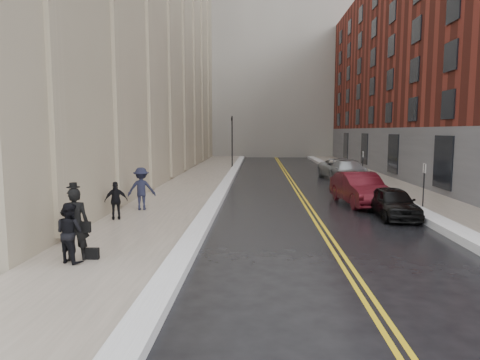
# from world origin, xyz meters

# --- Properties ---
(ground) EXTENTS (160.00, 160.00, 0.00)m
(ground) POSITION_xyz_m (0.00, 0.00, 0.00)
(ground) COLOR black
(ground) RESTS_ON ground
(sidewalk_left) EXTENTS (4.00, 64.00, 0.15)m
(sidewalk_left) POSITION_xyz_m (-4.50, 16.00, 0.07)
(sidewalk_left) COLOR gray
(sidewalk_left) RESTS_ON ground
(sidewalk_right) EXTENTS (3.00, 64.00, 0.15)m
(sidewalk_right) POSITION_xyz_m (9.00, 16.00, 0.07)
(sidewalk_right) COLOR gray
(sidewalk_right) RESTS_ON ground
(lane_stripe_a) EXTENTS (0.12, 64.00, 0.01)m
(lane_stripe_a) POSITION_xyz_m (2.38, 16.00, 0.00)
(lane_stripe_a) COLOR gold
(lane_stripe_a) RESTS_ON ground
(lane_stripe_b) EXTENTS (0.12, 64.00, 0.01)m
(lane_stripe_b) POSITION_xyz_m (2.62, 16.00, 0.00)
(lane_stripe_b) COLOR gold
(lane_stripe_b) RESTS_ON ground
(snow_ridge_left) EXTENTS (0.70, 60.80, 0.26)m
(snow_ridge_left) POSITION_xyz_m (-2.20, 16.00, 0.13)
(snow_ridge_left) COLOR white
(snow_ridge_left) RESTS_ON ground
(snow_ridge_right) EXTENTS (0.85, 60.80, 0.30)m
(snow_ridge_right) POSITION_xyz_m (7.15, 16.00, 0.15)
(snow_ridge_right) COLOR white
(snow_ridge_right) RESTS_ON ground
(building_right) EXTENTS (14.00, 50.00, 18.00)m
(building_right) POSITION_xyz_m (17.50, 23.00, 9.00)
(building_right) COLOR maroon
(building_right) RESTS_ON ground
(tower_far_right) EXTENTS (22.00, 18.00, 44.00)m
(tower_far_right) POSITION_xyz_m (14.00, 66.00, 22.00)
(tower_far_right) COLOR slate
(tower_far_right) RESTS_ON ground
(traffic_signal) EXTENTS (0.18, 0.15, 5.20)m
(traffic_signal) POSITION_xyz_m (-2.60, 30.00, 3.08)
(traffic_signal) COLOR black
(traffic_signal) RESTS_ON ground
(parking_sign_near) EXTENTS (0.06, 0.35, 2.23)m
(parking_sign_near) POSITION_xyz_m (7.90, 8.00, 1.36)
(parking_sign_near) COLOR black
(parking_sign_near) RESTS_ON ground
(parking_sign_far) EXTENTS (0.06, 0.35, 2.23)m
(parking_sign_far) POSITION_xyz_m (7.90, 20.00, 1.36)
(parking_sign_far) COLOR black
(parking_sign_far) RESTS_ON ground
(car_black) EXTENTS (1.58, 3.91, 1.33)m
(car_black) POSITION_xyz_m (5.89, 6.09, 0.67)
(car_black) COLOR black
(car_black) RESTS_ON ground
(car_maroon) EXTENTS (2.32, 5.17, 1.65)m
(car_maroon) POSITION_xyz_m (5.20, 9.33, 0.82)
(car_maroon) COLOR #450C14
(car_maroon) RESTS_ON ground
(car_silver_near) EXTENTS (2.43, 5.68, 1.63)m
(car_silver_near) POSITION_xyz_m (6.55, 18.45, 0.82)
(car_silver_near) COLOR #AAAEB2
(car_silver_near) RESTS_ON ground
(car_silver_far) EXTENTS (3.33, 5.98, 1.58)m
(car_silver_far) POSITION_xyz_m (6.56, 20.94, 0.79)
(car_silver_far) COLOR #A1A5A9
(car_silver_far) RESTS_ON ground
(pedestrian_main) EXTENTS (0.86, 0.68, 2.07)m
(pedestrian_main) POSITION_xyz_m (-5.11, -1.04, 1.18)
(pedestrian_main) COLOR black
(pedestrian_main) RESTS_ON sidewalk_left
(pedestrian_a) EXTENTS (1.00, 0.91, 1.67)m
(pedestrian_a) POSITION_xyz_m (-5.18, -1.25, 0.99)
(pedestrian_a) COLOR black
(pedestrian_a) RESTS_ON sidewalk_left
(pedestrian_b) EXTENTS (1.35, 0.91, 1.95)m
(pedestrian_b) POSITION_xyz_m (-5.35, 6.68, 1.13)
(pedestrian_b) COLOR black
(pedestrian_b) RESTS_ON sidewalk_left
(pedestrian_c) EXTENTS (0.99, 0.68, 1.56)m
(pedestrian_c) POSITION_xyz_m (-5.81, 4.49, 0.93)
(pedestrian_c) COLOR black
(pedestrian_c) RESTS_ON sidewalk_left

